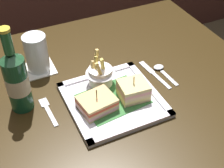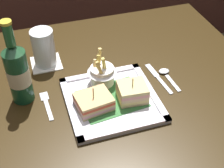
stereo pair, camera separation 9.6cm
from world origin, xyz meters
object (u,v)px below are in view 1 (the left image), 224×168
beer_bottle (17,80)px  knife (153,73)px  dining_table (111,122)px  fork (48,110)px  water_glass (37,55)px  sandwich_half_left (97,103)px  fries_cup (100,73)px  square_plate (113,100)px  spoon (161,70)px  sandwich_half_right (133,90)px

beer_bottle → knife: (0.43, -0.03, -0.10)m
dining_table → fork: fork is taller
water_glass → beer_bottle: bearing=-120.7°
sandwich_half_left → fork: (-0.13, 0.06, -0.03)m
fries_cup → square_plate: bearing=-86.0°
beer_bottle → knife: 0.44m
beer_bottle → spoon: size_ratio=2.26×
square_plate → dining_table: bearing=70.3°
square_plate → spoon: square_plate is taller
spoon → sandwich_half_right: bearing=-151.4°
sandwich_half_right → beer_bottle: 0.33m
square_plate → knife: 0.19m
dining_table → knife: knife is taller
beer_bottle → water_glass: (0.09, 0.15, -0.04)m
fries_cup → knife: fries_cup is taller
sandwich_half_left → water_glass: (-0.10, 0.26, 0.03)m
fries_cup → dining_table: bearing=-30.7°
beer_bottle → fork: beer_bottle is taller
square_plate → fork: (-0.19, 0.05, -0.00)m
spoon → sandwich_half_left: bearing=-163.0°
knife → sandwich_half_left: bearing=-161.5°
sandwich_half_right → fork: bearing=165.6°
sandwich_half_left → sandwich_half_right: size_ratio=1.24×
sandwich_half_left → fork: size_ratio=0.88×
water_glass → fork: water_glass is taller
dining_table → spoon: 0.25m
knife → spoon: (0.03, 0.00, 0.00)m
square_plate → sandwich_half_left: bearing=-164.4°
square_plate → fork: bearing=166.0°
fries_cup → sandwich_half_right: bearing=-56.5°
fries_cup → knife: 0.19m
knife → spoon: bearing=5.1°
dining_table → sandwich_half_left: size_ratio=9.12×
sandwich_half_left → fries_cup: size_ratio=0.97×
beer_bottle → dining_table: bearing=-6.4°
beer_bottle → spoon: 0.47m
sandwich_half_right → water_glass: (-0.22, 0.26, 0.02)m
beer_bottle → knife: beer_bottle is taller
fork → knife: (0.37, 0.02, 0.00)m
dining_table → water_glass: water_glass is taller
sandwich_half_left → water_glass: bearing=110.9°
sandwich_half_left → spoon: (0.27, 0.08, -0.03)m
sandwich_half_left → beer_bottle: (-0.19, 0.11, 0.07)m
dining_table → sandwich_half_right: sandwich_half_right is taller
water_glass → knife: size_ratio=0.78×
sandwich_half_left → beer_bottle: size_ratio=0.41×
dining_table → beer_bottle: size_ratio=3.78×
dining_table → beer_bottle: bearing=173.6°
dining_table → beer_bottle: (-0.27, 0.03, 0.27)m
fries_cup → fork: 0.19m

